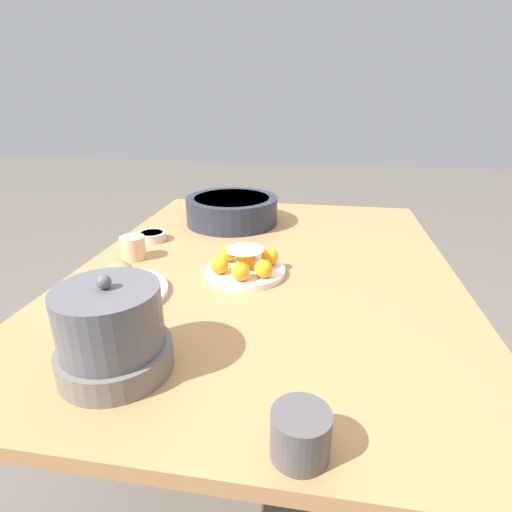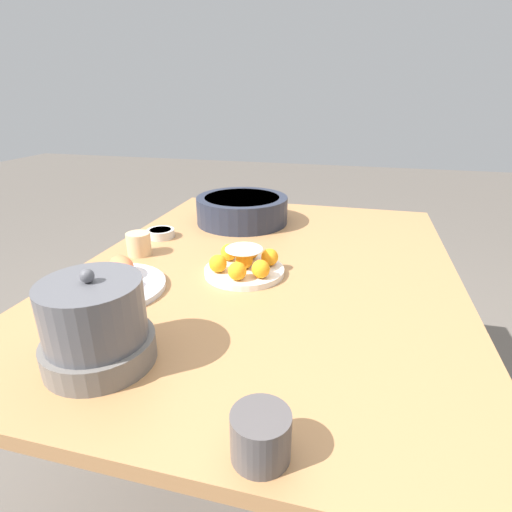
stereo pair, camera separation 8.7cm
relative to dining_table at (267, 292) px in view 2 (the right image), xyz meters
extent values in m
plane|color=#5B544C|center=(0.00, 0.00, -0.62)|extent=(12.00, 12.00, 0.00)
cylinder|color=#A87547|center=(0.63, -0.46, -0.29)|extent=(0.06, 0.06, 0.68)
cylinder|color=#A87547|center=(0.63, 0.46, -0.29)|extent=(0.06, 0.06, 0.68)
cube|color=#A87547|center=(0.00, 0.00, 0.07)|extent=(1.35, 1.02, 0.03)
cylinder|color=silver|center=(-0.07, 0.05, 0.09)|extent=(0.21, 0.21, 0.02)
sphere|color=orange|center=(0.00, 0.05, 0.12)|extent=(0.05, 0.05, 0.05)
sphere|color=orange|center=(-0.02, 0.10, 0.12)|extent=(0.05, 0.05, 0.05)
sphere|color=orange|center=(-0.11, 0.11, 0.12)|extent=(0.05, 0.05, 0.05)
sphere|color=orange|center=(-0.14, 0.04, 0.12)|extent=(0.05, 0.05, 0.05)
sphere|color=orange|center=(-0.11, -0.01, 0.12)|extent=(0.05, 0.05, 0.05)
sphere|color=orange|center=(-0.03, -0.01, 0.12)|extent=(0.05, 0.05, 0.05)
ellipsoid|color=white|center=(-0.07, 0.05, 0.15)|extent=(0.10, 0.10, 0.02)
sphere|color=orange|center=(-0.07, 0.05, 0.12)|extent=(0.05, 0.05, 0.05)
cylinder|color=#232838|center=(0.37, 0.18, 0.13)|extent=(0.33, 0.33, 0.10)
cylinder|color=brown|center=(0.37, 0.18, 0.17)|extent=(0.27, 0.27, 0.01)
cylinder|color=beige|center=(0.14, 0.40, 0.10)|extent=(0.09, 0.09, 0.03)
cylinder|color=#9E4C1E|center=(0.14, 0.40, 0.11)|extent=(0.07, 0.07, 0.01)
cylinder|color=silver|center=(-0.24, 0.34, 0.09)|extent=(0.27, 0.27, 0.01)
ellipsoid|color=#E57042|center=(-0.18, 0.34, 0.12)|extent=(0.10, 0.11, 0.05)
ellipsoid|color=#E57042|center=(-0.27, 0.40, 0.12)|extent=(0.10, 0.12, 0.04)
ellipsoid|color=#E57042|center=(-0.27, 0.30, 0.11)|extent=(0.11, 0.07, 0.04)
cylinder|color=#4C4747|center=(-0.62, -0.13, 0.12)|extent=(0.08, 0.08, 0.07)
cylinder|color=#DBB27F|center=(-0.01, 0.39, 0.12)|extent=(0.07, 0.07, 0.07)
cylinder|color=#66605B|center=(-0.49, 0.20, 0.11)|extent=(0.20, 0.20, 0.05)
cylinder|color=#515156|center=(-0.49, 0.20, 0.19)|extent=(0.17, 0.17, 0.11)
sphere|color=#515156|center=(-0.49, 0.20, 0.25)|extent=(0.02, 0.02, 0.02)
camera|label=1|loc=(-1.02, -0.14, 0.53)|focal=28.00mm
camera|label=2|loc=(-1.00, -0.22, 0.53)|focal=28.00mm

